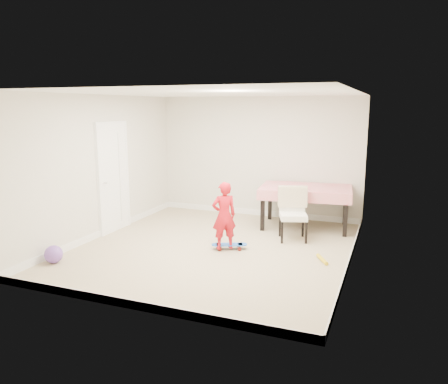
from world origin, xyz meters
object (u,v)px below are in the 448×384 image
at_px(dining_chair, 293,214).
at_px(child, 224,218).
at_px(dining_table, 305,207).
at_px(skateboard, 229,247).
at_px(balloon, 54,254).

bearing_deg(dining_chair, child, -152.54).
relative_size(dining_table, skateboard, 2.90).
height_order(dining_table, balloon, dining_table).
xyz_separation_m(dining_chair, skateboard, (-0.88, -0.92, -0.44)).
bearing_deg(dining_chair, skateboard, -153.12).
distance_m(dining_table, child, 2.18).
distance_m(dining_chair, balloon, 4.08).
bearing_deg(skateboard, balloon, -168.61).
distance_m(skateboard, balloon, 2.81).
relative_size(dining_table, balloon, 6.27).
relative_size(dining_chair, skateboard, 1.59).
bearing_deg(dining_table, skateboard, -122.71).
xyz_separation_m(dining_table, dining_chair, (-0.04, -0.93, 0.07)).
relative_size(dining_chair, balloon, 3.43).
height_order(dining_table, child, child).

